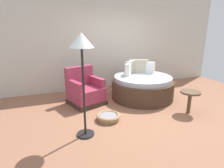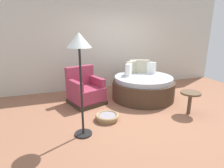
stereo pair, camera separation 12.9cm
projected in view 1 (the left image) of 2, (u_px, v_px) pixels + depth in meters
name	position (u px, v px, depth m)	size (l,w,h in m)	color
ground_plane	(138.00, 110.00, 4.53)	(8.00, 8.00, 0.02)	#936047
back_wall	(109.00, 42.00, 5.99)	(8.00, 0.12, 2.97)	beige
round_daybed	(142.00, 86.00, 5.23)	(1.71, 1.71, 1.01)	#473323
red_armchair	(85.00, 91.00, 4.83)	(1.02, 1.02, 0.94)	#38281E
pet_basket	(108.00, 117.00, 3.98)	(0.51, 0.51, 0.13)	#9E7F56
side_table	(190.00, 95.00, 4.23)	(0.44, 0.44, 0.52)	brown
floor_lamp	(82.00, 51.00, 3.01)	(0.40, 0.40, 1.82)	black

